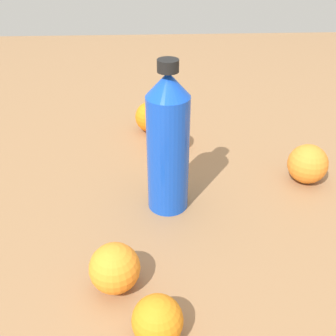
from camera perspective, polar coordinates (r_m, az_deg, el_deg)
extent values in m
plane|color=olive|center=(0.78, 0.27, -3.19)|extent=(2.40, 2.40, 0.00)
cylinder|color=blue|center=(0.69, 0.00, 1.89)|extent=(0.07, 0.07, 0.21)
cone|color=blue|center=(0.63, 0.00, 11.85)|extent=(0.07, 0.07, 0.04)
cylinder|color=black|center=(0.62, 0.00, 14.39)|extent=(0.03, 0.03, 0.02)
sphere|color=orange|center=(0.90, 0.27, 4.89)|extent=(0.07, 0.07, 0.07)
sphere|color=orange|center=(0.99, -2.51, 7.30)|extent=(0.07, 0.07, 0.07)
sphere|color=orange|center=(0.84, 19.28, 0.56)|extent=(0.08, 0.08, 0.08)
sphere|color=orange|center=(0.53, -1.52, -20.87)|extent=(0.06, 0.06, 0.06)
sphere|color=orange|center=(0.58, -7.61, -13.96)|extent=(0.07, 0.07, 0.07)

